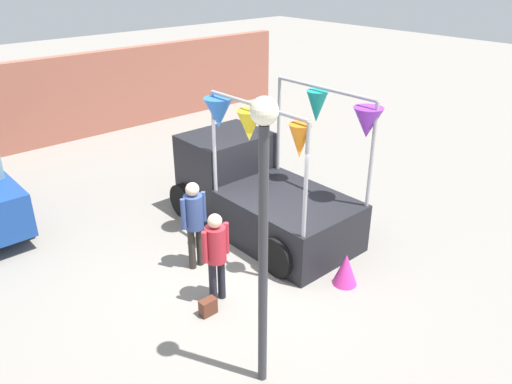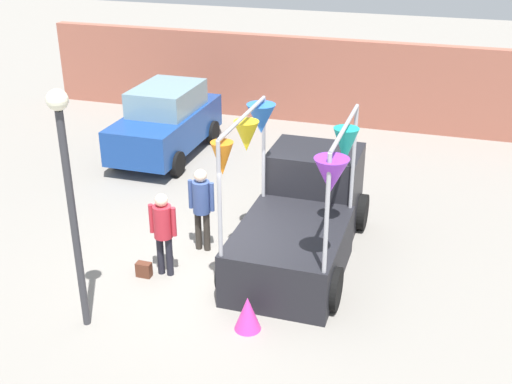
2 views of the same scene
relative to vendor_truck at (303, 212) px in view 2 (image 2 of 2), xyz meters
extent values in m
plane|color=gray|center=(-1.36, -1.09, -0.87)|extent=(60.00, 60.00, 0.00)
cube|color=black|center=(0.01, -1.02, -0.37)|extent=(1.90, 2.60, 1.00)
cube|color=black|center=(0.01, 0.98, 0.03)|extent=(1.80, 1.40, 1.80)
cube|color=#8CB2C6|center=(0.01, 0.98, 0.48)|extent=(1.76, 1.37, 0.60)
cylinder|color=black|center=(-0.94, 1.33, -0.49)|extent=(0.22, 0.76, 0.76)
cylinder|color=black|center=(0.96, 1.33, -0.49)|extent=(0.22, 0.76, 0.76)
cylinder|color=black|center=(-0.94, -1.72, -0.49)|extent=(0.22, 0.76, 0.76)
cylinder|color=black|center=(0.96, -1.72, -0.49)|extent=(0.22, 0.76, 0.76)
cylinder|color=#A5A5AD|center=(-0.86, 0.20, 1.14)|extent=(0.07, 0.07, 2.02)
cylinder|color=#A5A5AD|center=(0.88, 0.20, 1.14)|extent=(0.07, 0.07, 2.02)
cylinder|color=#A5A5AD|center=(-0.86, -2.24, 1.14)|extent=(0.07, 0.07, 2.02)
cylinder|color=#A5A5AD|center=(0.88, -2.24, 1.14)|extent=(0.07, 0.07, 2.02)
cylinder|color=#A5A5AD|center=(-0.86, -1.02, 2.16)|extent=(0.07, 2.44, 0.07)
cylinder|color=#A5A5AD|center=(0.88, -1.02, 2.16)|extent=(0.07, 2.44, 0.07)
cone|color=orange|center=(-0.86, -2.07, 1.80)|extent=(0.40, 0.40, 0.56)
cone|color=purple|center=(0.88, -2.07, 1.73)|extent=(0.75, 0.75, 0.56)
cone|color=yellow|center=(-0.86, -0.85, 1.75)|extent=(0.63, 0.63, 0.55)
cone|color=teal|center=(0.88, -0.85, 1.77)|extent=(0.54, 0.54, 0.62)
cone|color=blue|center=(-0.86, 0.03, 1.79)|extent=(0.69, 0.69, 0.56)
cube|color=navy|center=(-4.74, 4.01, -0.10)|extent=(1.70, 4.00, 0.90)
cube|color=#72939E|center=(-4.74, 4.16, 0.68)|extent=(1.50, 2.10, 0.66)
cylinder|color=black|center=(-5.59, 5.26, -0.55)|extent=(0.18, 0.64, 0.64)
cylinder|color=black|center=(-3.89, 5.26, -0.55)|extent=(0.18, 0.64, 0.64)
cylinder|color=black|center=(-5.59, 2.76, -0.55)|extent=(0.18, 0.64, 0.64)
cylinder|color=black|center=(-3.89, 2.76, -0.55)|extent=(0.18, 0.64, 0.64)
cylinder|color=black|center=(-2.31, -1.58, -0.48)|extent=(0.13, 0.13, 0.78)
cylinder|color=black|center=(-2.13, -1.58, -0.48)|extent=(0.13, 0.13, 0.78)
cylinder|color=#B22633|center=(-2.22, -1.58, 0.23)|extent=(0.34, 0.34, 0.62)
sphere|color=beige|center=(-2.22, -1.58, 0.66)|extent=(0.24, 0.24, 0.24)
cylinder|color=#B22633|center=(-2.44, -1.58, 0.26)|extent=(0.09, 0.09, 0.56)
cylinder|color=#B22633|center=(-2.00, -1.58, 0.26)|extent=(0.09, 0.09, 0.56)
cylinder|color=#2D2823|center=(-1.99, -0.51, -0.46)|extent=(0.13, 0.13, 0.82)
cylinder|color=#2D2823|center=(-1.81, -0.51, -0.46)|extent=(0.13, 0.13, 0.82)
cylinder|color=#33477F|center=(-1.90, -0.51, 0.28)|extent=(0.34, 0.34, 0.65)
sphere|color=beige|center=(-1.90, -0.51, 0.73)|extent=(0.25, 0.25, 0.25)
cylinder|color=#33477F|center=(-2.12, -0.51, 0.31)|extent=(0.09, 0.09, 0.59)
cylinder|color=#33477F|center=(-1.68, -0.51, 0.31)|extent=(0.09, 0.09, 0.59)
cube|color=#592D1E|center=(-2.57, -1.78, -0.73)|extent=(0.28, 0.16, 0.28)
cylinder|color=#333338|center=(-2.83, -3.38, 0.96)|extent=(0.12, 0.12, 3.66)
sphere|color=#F2EDCC|center=(-2.83, -3.38, 2.95)|extent=(0.32, 0.32, 0.32)
cube|color=#9E5947|center=(-1.36, 8.00, 0.43)|extent=(18.00, 0.36, 2.60)
cone|color=#D83399|center=(-0.25, -2.72, -0.57)|extent=(0.45, 0.45, 0.60)
camera|label=1|loc=(-6.30, -7.18, 4.46)|focal=35.00mm
camera|label=2|loc=(2.44, -10.86, 5.55)|focal=45.00mm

